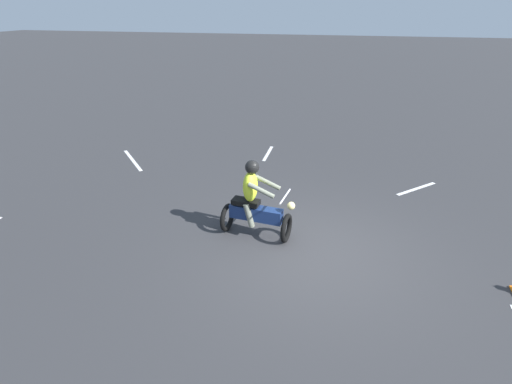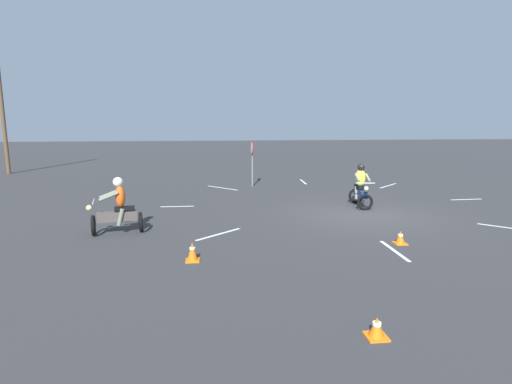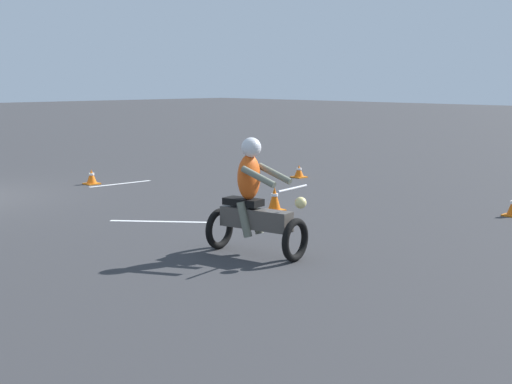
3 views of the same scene
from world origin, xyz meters
name	(u,v)px [view 1 (image 1 of 3)]	position (x,y,z in m)	size (l,w,h in m)	color
ground_plane	(316,255)	(0.00, 0.00, 0.00)	(120.00, 120.00, 0.00)	#333335
motorcycle_rider_foreground	(254,204)	(1.33, -0.43, 0.73)	(1.54, 0.79, 1.66)	black
lane_stripe_sw	(416,189)	(-2.24, -3.66, 0.00)	(0.10, 1.45, 0.01)	silver
lane_stripe_s	(268,153)	(2.11, -5.40, 0.00)	(0.10, 1.41, 0.01)	silver
lane_stripe_se	(133,160)	(6.05, -3.81, 0.00)	(0.10, 2.02, 0.01)	silver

